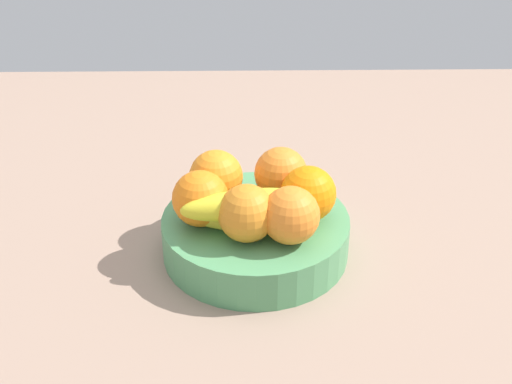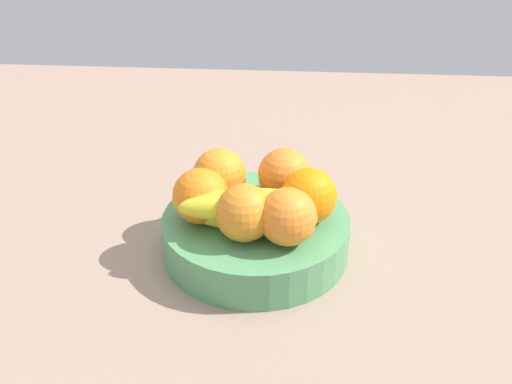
% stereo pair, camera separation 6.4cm
% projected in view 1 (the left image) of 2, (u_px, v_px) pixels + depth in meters
% --- Properties ---
extents(ground_plane, '(1.80, 1.40, 0.03)m').
position_uv_depth(ground_plane, '(248.00, 260.00, 0.94)').
color(ground_plane, gray).
extents(fruit_bowl, '(0.25, 0.25, 0.06)m').
position_uv_depth(fruit_bowl, '(256.00, 235.00, 0.92)').
color(fruit_bowl, '#509660').
rests_on(fruit_bowl, ground_plane).
extents(orange_front_left, '(0.07, 0.07, 0.07)m').
position_uv_depth(orange_front_left, '(281.00, 174.00, 0.94)').
color(orange_front_left, orange).
rests_on(orange_front_left, fruit_bowl).
extents(orange_front_right, '(0.07, 0.07, 0.07)m').
position_uv_depth(orange_front_right, '(216.00, 177.00, 0.93)').
color(orange_front_right, orange).
rests_on(orange_front_right, fruit_bowl).
extents(orange_center, '(0.07, 0.07, 0.07)m').
position_uv_depth(orange_center, '(201.00, 199.00, 0.88)').
color(orange_center, orange).
rests_on(orange_center, fruit_bowl).
extents(orange_back_left, '(0.07, 0.07, 0.07)m').
position_uv_depth(orange_back_left, '(246.00, 213.00, 0.85)').
color(orange_back_left, orange).
rests_on(orange_back_left, fruit_bowl).
extents(orange_back_right, '(0.07, 0.07, 0.07)m').
position_uv_depth(orange_back_right, '(291.00, 215.00, 0.84)').
color(orange_back_right, orange).
rests_on(orange_back_right, fruit_bowl).
extents(orange_top_stack, '(0.07, 0.07, 0.07)m').
position_uv_depth(orange_top_stack, '(308.00, 192.00, 0.89)').
color(orange_top_stack, orange).
rests_on(orange_top_stack, fruit_bowl).
extents(banana_bunch, '(0.18, 0.07, 0.06)m').
position_uv_depth(banana_bunch, '(251.00, 211.00, 0.86)').
color(banana_bunch, yellow).
rests_on(banana_bunch, fruit_bowl).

